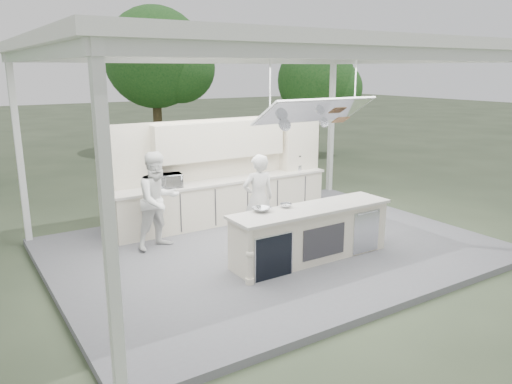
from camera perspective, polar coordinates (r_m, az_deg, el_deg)
ground at (r=9.69m, az=1.93°, el=-6.81°), size 90.00×90.00×0.00m
stage_deck at (r=9.67m, az=1.93°, el=-6.48°), size 8.00×6.00×0.12m
tent at (r=9.06m, az=2.19°, el=15.68°), size 8.20×6.20×3.86m
demo_island at (r=8.91m, az=6.24°, el=-4.73°), size 3.10×0.79×0.95m
back_counter at (r=11.05m, az=-3.62°, el=-0.95°), size 5.08×0.72×0.95m
back_wall_unit at (r=11.24m, az=-2.25°, el=4.42°), size 5.05×0.48×2.25m
tree_cluster at (r=17.94m, az=-16.86°, el=12.91°), size 19.55×9.40×5.85m
head_chef at (r=9.59m, az=0.26°, el=-0.80°), size 0.70×0.51×1.75m
sous_chef at (r=9.48m, az=-11.09°, el=-0.94°), size 1.03×0.88×1.84m
toaster_oven at (r=10.33m, az=-9.91°, el=1.30°), size 0.56×0.43×0.28m
bowl_large at (r=8.47m, az=0.63°, el=-2.01°), size 0.38×0.38×0.08m
bowl_small at (r=8.75m, az=3.44°, el=-1.54°), size 0.27×0.27×0.07m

